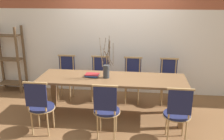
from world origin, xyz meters
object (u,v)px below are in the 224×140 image
(chair_far_center, at_px, (132,78))
(shelving_rack, at_px, (9,59))
(chair_near_center, at_px, (178,112))
(book_stack, at_px, (92,75))
(vase_centerpiece, at_px, (106,70))
(dining_table, at_px, (112,83))

(chair_far_center, height_order, shelving_rack, shelving_rack)
(shelving_rack, bearing_deg, chair_far_center, -5.61)
(chair_near_center, height_order, book_stack, chair_near_center)
(chair_near_center, xyz_separation_m, vase_centerpiece, (-1.21, 0.74, 0.41))
(chair_near_center, bearing_deg, book_stack, 152.44)
(vase_centerpiece, distance_m, book_stack, 0.30)
(chair_far_center, relative_size, shelving_rack, 0.62)
(chair_far_center, bearing_deg, shelving_rack, -5.61)
(vase_centerpiece, height_order, book_stack, vase_centerpiece)
(book_stack, bearing_deg, chair_far_center, 44.88)
(chair_near_center, distance_m, book_stack, 1.69)
(dining_table, bearing_deg, book_stack, 176.19)
(chair_far_center, xyz_separation_m, shelving_rack, (-2.91, 0.29, 0.25))
(chair_near_center, distance_m, chair_far_center, 1.67)
(vase_centerpiece, bearing_deg, chair_near_center, -31.44)
(vase_centerpiece, bearing_deg, dining_table, 5.07)
(dining_table, bearing_deg, chair_near_center, -34.09)
(dining_table, relative_size, chair_far_center, 2.82)
(shelving_rack, bearing_deg, dining_table, -21.99)
(chair_far_center, height_order, book_stack, chair_far_center)
(dining_table, distance_m, chair_near_center, 1.34)
(chair_far_center, height_order, vase_centerpiece, vase_centerpiece)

